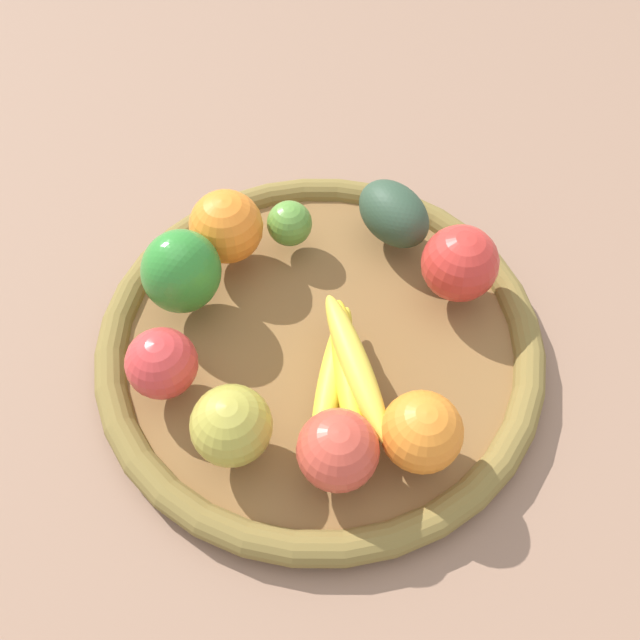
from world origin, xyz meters
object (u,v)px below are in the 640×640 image
object	(u,v)px
lime_0	(290,223)
apple_3	(460,263)
orange_1	(422,432)
apple_2	(162,363)
apple_1	(231,426)
banana_bunch	(346,371)
apple_0	(338,450)
avocado	(394,214)
orange_0	(226,227)
bell_pepper	(182,272)

from	to	relation	value
lime_0	apple_3	world-z (taller)	apple_3
orange_1	apple_2	bearing A→B (deg)	135.42
orange_1	apple_1	bearing A→B (deg)	150.05
banana_bunch	apple_0	distance (m)	0.09
orange_1	avocado	xyz separation A→B (m)	(0.12, 0.23, -0.00)
avocado	apple_3	xyz separation A→B (m)	(0.02, -0.10, 0.01)
orange_1	lime_0	xyz separation A→B (m)	(0.01, 0.28, -0.01)
apple_0	apple_1	distance (m)	0.10
banana_bunch	orange_0	xyz separation A→B (m)	(-0.03, 0.21, 0.01)
apple_2	orange_0	world-z (taller)	orange_0
apple_1	apple_3	size ratio (longest dim) A/B	0.92
apple_1	orange_0	bearing A→B (deg)	67.64
bell_pepper	lime_0	xyz separation A→B (m)	(0.13, 0.03, -0.02)
banana_bunch	orange_0	world-z (taller)	orange_0
lime_0	apple_1	xyz separation A→B (m)	(-0.15, -0.20, 0.01)
lime_0	orange_0	bearing A→B (deg)	167.30
apple_2	avocado	size ratio (longest dim) A/B	0.73
bell_pepper	avocado	bearing A→B (deg)	162.75
apple_1	orange_0	world-z (taller)	orange_0
apple_2	avocado	xyz separation A→B (m)	(0.29, 0.06, -0.00)
lime_0	orange_0	xyz separation A→B (m)	(-0.07, 0.02, 0.01)
bell_pepper	apple_1	xyz separation A→B (m)	(-0.02, -0.17, -0.01)
lime_0	orange_0	world-z (taller)	orange_0
bell_pepper	apple_0	bearing A→B (deg)	89.12
apple_0	lime_0	bearing A→B (deg)	72.31
bell_pepper	apple_3	bearing A→B (deg)	142.96
apple_2	orange_1	bearing A→B (deg)	-44.58
apple_2	bell_pepper	bearing A→B (deg)	56.84
bell_pepper	apple_1	bearing A→B (deg)	70.03
apple_2	banana_bunch	distance (m)	0.17
lime_0	apple_3	distance (m)	0.19
orange_1	lime_0	size ratio (longest dim) A/B	1.46
avocado	lime_0	world-z (taller)	avocado
avocado	apple_1	size ratio (longest dim) A/B	1.27
orange_1	avocado	distance (m)	0.26
orange_0	lime_0	bearing A→B (deg)	-12.70
banana_bunch	apple_0	bearing A→B (deg)	-124.31
orange_1	avocado	size ratio (longest dim) A/B	0.78
orange_1	apple_1	size ratio (longest dim) A/B	1.00
avocado	apple_3	bearing A→B (deg)	-78.96
banana_bunch	lime_0	world-z (taller)	same
banana_bunch	orange_0	size ratio (longest dim) A/B	2.14
avocado	apple_3	distance (m)	0.10
orange_0	banana_bunch	bearing A→B (deg)	-81.37
apple_2	apple_3	bearing A→B (deg)	-6.23
bell_pepper	orange_0	size ratio (longest dim) A/B	1.18
apple_0	avocado	xyz separation A→B (m)	(0.19, 0.22, -0.00)
banana_bunch	apple_0	world-z (taller)	apple_0
lime_0	apple_0	bearing A→B (deg)	-107.69
apple_2	orange_1	distance (m)	0.24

